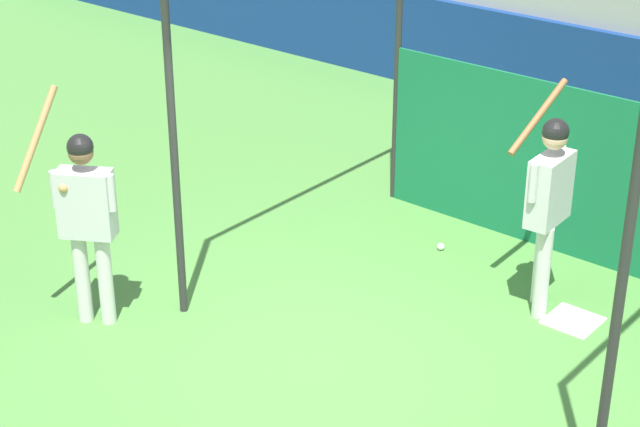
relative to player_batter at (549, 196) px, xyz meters
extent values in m
plane|color=#477F38|center=(-0.97, -1.93, -1.11)|extent=(60.00, 60.00, 0.00)
cube|color=navy|center=(-2.89, 4.92, 0.21)|extent=(0.45, 0.40, 0.10)
cube|color=navy|center=(-2.34, 4.92, 0.21)|extent=(0.45, 0.40, 0.10)
cube|color=navy|center=(-1.79, 4.92, 0.21)|extent=(0.45, 0.40, 0.10)
cylinder|color=#282828|center=(-2.42, -2.06, 0.48)|extent=(0.07, 0.07, 3.18)
cylinder|color=#282828|center=(1.57, -2.06, 0.48)|extent=(0.07, 0.07, 3.18)
cylinder|color=#282828|center=(-2.42, 1.13, 0.48)|extent=(0.07, 0.07, 3.18)
cube|color=#14663D|center=(-0.43, 1.11, -0.26)|extent=(3.92, 0.03, 1.70)
cube|color=white|center=(0.36, -0.01, -1.10)|extent=(0.44, 0.44, 0.02)
cylinder|color=silver|center=(0.07, -0.11, -0.67)|extent=(0.14, 0.14, 0.87)
cylinder|color=silver|center=(-0.06, 0.10, -0.67)|extent=(0.14, 0.14, 0.87)
cube|color=#B7B7B7|center=(0.01, -0.01, 0.07)|extent=(0.24, 0.50, 0.62)
sphere|color=tan|center=(0.01, -0.01, 0.54)|extent=(0.22, 0.22, 0.22)
sphere|color=black|center=(0.01, -0.01, 0.59)|extent=(0.23, 0.23, 0.23)
cylinder|color=#B7B7B7|center=(-0.02, -0.27, 0.21)|extent=(0.07, 0.07, 0.34)
cylinder|color=#B7B7B7|center=(-0.04, 0.25, 0.21)|extent=(0.07, 0.07, 0.34)
cylinder|color=brown|center=(-0.30, 0.26, 0.57)|extent=(0.15, 0.75, 0.55)
sphere|color=brown|center=(0.05, 0.21, 0.33)|extent=(0.08, 0.08, 0.08)
cylinder|color=silver|center=(-2.79, -2.61, -0.69)|extent=(0.18, 0.18, 0.84)
cylinder|color=silver|center=(-2.97, -2.71, -0.69)|extent=(0.18, 0.18, 0.84)
cube|color=#B7B7B7|center=(-2.88, -2.66, 0.03)|extent=(0.51, 0.43, 0.59)
sphere|color=brown|center=(-2.88, -2.66, 0.49)|extent=(0.21, 0.21, 0.21)
sphere|color=black|center=(-2.88, -2.66, 0.54)|extent=(0.22, 0.22, 0.22)
cylinder|color=#B7B7B7|center=(-2.65, -2.57, 0.16)|extent=(0.10, 0.10, 0.33)
cylinder|color=#B7B7B7|center=(-3.07, -2.82, 0.16)|extent=(0.10, 0.10, 0.33)
cylinder|color=#AD7F4C|center=(-3.21, -2.85, 0.58)|extent=(0.12, 0.58, 0.79)
sphere|color=#AD7F4C|center=(-2.95, -2.82, 0.21)|extent=(0.08, 0.08, 0.08)
sphere|color=white|center=(-1.30, 0.39, -1.07)|extent=(0.07, 0.07, 0.07)
camera|label=1|loc=(3.79, -7.64, 3.81)|focal=60.00mm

